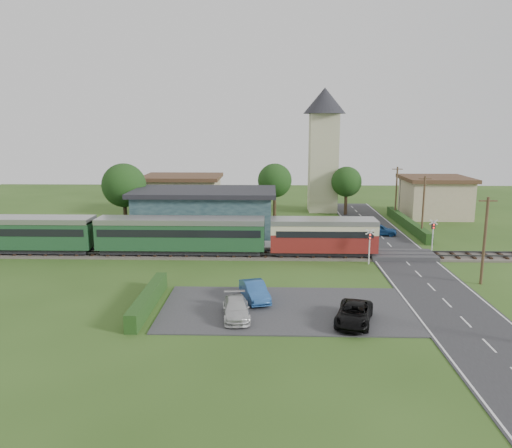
{
  "coord_description": "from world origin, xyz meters",
  "views": [
    {
      "loc": [
        -2.59,
        -44.49,
        12.46
      ],
      "look_at": [
        -4.0,
        4.0,
        2.78
      ],
      "focal_mm": 35.0,
      "sensor_mm": 36.0,
      "label": 1
    }
  ],
  "objects_px": {
    "pedestrian_near": "(250,237)",
    "car_park_blue": "(255,291)",
    "house_west": "(182,194)",
    "house_east": "(435,196)",
    "church_tower": "(324,141)",
    "car_park_silver": "(236,309)",
    "crossing_signal_far": "(433,231)",
    "car_park_dark": "(354,314)",
    "pedestrian_far": "(133,234)",
    "equipment_hut": "(120,231)",
    "train": "(148,234)",
    "station_building": "(205,212)",
    "crossing_signal_near": "(370,241)",
    "car_on_road": "(379,229)"
  },
  "relations": [
    {
      "from": "house_east",
      "to": "crossing_signal_far",
      "type": "height_order",
      "value": "house_east"
    },
    {
      "from": "car_park_dark",
      "to": "crossing_signal_near",
      "type": "bearing_deg",
      "value": 91.0
    },
    {
      "from": "pedestrian_near",
      "to": "crossing_signal_far",
      "type": "bearing_deg",
      "value": 166.22
    },
    {
      "from": "car_park_dark",
      "to": "pedestrian_near",
      "type": "distance_m",
      "value": 20.51
    },
    {
      "from": "house_east",
      "to": "car_park_silver",
      "type": "xyz_separation_m",
      "value": [
        -24.78,
        -37.73,
        -2.11
      ]
    },
    {
      "from": "house_west",
      "to": "car_park_silver",
      "type": "xyz_separation_m",
      "value": [
        10.22,
        -38.73,
        -2.11
      ]
    },
    {
      "from": "church_tower",
      "to": "car_park_silver",
      "type": "distance_m",
      "value": 43.91
    },
    {
      "from": "car_park_dark",
      "to": "car_park_blue",
      "type": "bearing_deg",
      "value": 162.96
    },
    {
      "from": "station_building",
      "to": "pedestrian_far",
      "type": "bearing_deg",
      "value": -138.38
    },
    {
      "from": "house_west",
      "to": "house_east",
      "type": "xyz_separation_m",
      "value": [
        35.0,
        -1.0,
        0.0
      ]
    },
    {
      "from": "equipment_hut",
      "to": "train",
      "type": "xyz_separation_m",
      "value": [
        3.68,
        -3.2,
        0.43
      ]
    },
    {
      "from": "crossing_signal_far",
      "to": "car_park_dark",
      "type": "relative_size",
      "value": 0.72
    },
    {
      "from": "car_park_blue",
      "to": "pedestrian_far",
      "type": "bearing_deg",
      "value": 113.41
    },
    {
      "from": "pedestrian_near",
      "to": "pedestrian_far",
      "type": "xyz_separation_m",
      "value": [
        -12.04,
        0.47,
        0.1
      ]
    },
    {
      "from": "crossing_signal_far",
      "to": "car_park_silver",
      "type": "bearing_deg",
      "value": -135.4
    },
    {
      "from": "church_tower",
      "to": "pedestrian_near",
      "type": "distance_m",
      "value": 26.78
    },
    {
      "from": "house_west",
      "to": "crossing_signal_far",
      "type": "bearing_deg",
      "value": -35.77
    },
    {
      "from": "church_tower",
      "to": "car_park_silver",
      "type": "height_order",
      "value": "church_tower"
    },
    {
      "from": "car_on_road",
      "to": "car_park_silver",
      "type": "bearing_deg",
      "value": 155.45
    },
    {
      "from": "house_west",
      "to": "pedestrian_near",
      "type": "bearing_deg",
      "value": -62.93
    },
    {
      "from": "church_tower",
      "to": "house_east",
      "type": "xyz_separation_m",
      "value": [
        15.0,
        -4.0,
        -7.43
      ]
    },
    {
      "from": "station_building",
      "to": "car_on_road",
      "type": "xyz_separation_m",
      "value": [
        19.83,
        0.56,
        -1.97
      ]
    },
    {
      "from": "train",
      "to": "house_west",
      "type": "height_order",
      "value": "house_west"
    },
    {
      "from": "house_west",
      "to": "car_park_silver",
      "type": "height_order",
      "value": "house_west"
    },
    {
      "from": "train",
      "to": "car_park_silver",
      "type": "distance_m",
      "value": 18.46
    },
    {
      "from": "car_on_road",
      "to": "crossing_signal_far",
      "type": "bearing_deg",
      "value": -146.77
    },
    {
      "from": "equipment_hut",
      "to": "pedestrian_far",
      "type": "height_order",
      "value": "equipment_hut"
    },
    {
      "from": "station_building",
      "to": "crossing_signal_far",
      "type": "bearing_deg",
      "value": -15.63
    },
    {
      "from": "car_park_dark",
      "to": "pedestrian_far",
      "type": "bearing_deg",
      "value": 150.17
    },
    {
      "from": "car_park_blue",
      "to": "pedestrian_near",
      "type": "height_order",
      "value": "pedestrian_near"
    },
    {
      "from": "car_park_blue",
      "to": "pedestrian_near",
      "type": "relative_size",
      "value": 2.37
    },
    {
      "from": "pedestrian_near",
      "to": "car_park_dark",
      "type": "bearing_deg",
      "value": 97.98
    },
    {
      "from": "station_building",
      "to": "house_east",
      "type": "xyz_separation_m",
      "value": [
        30.0,
        13.01,
        0.1
      ]
    },
    {
      "from": "pedestrian_near",
      "to": "car_park_blue",
      "type": "bearing_deg",
      "value": 80.44
    },
    {
      "from": "car_park_silver",
      "to": "crossing_signal_far",
      "type": "bearing_deg",
      "value": 37.73
    },
    {
      "from": "crossing_signal_far",
      "to": "house_west",
      "type": "bearing_deg",
      "value": 144.23
    },
    {
      "from": "house_east",
      "to": "crossing_signal_near",
      "type": "distance_m",
      "value": 27.95
    },
    {
      "from": "house_west",
      "to": "crossing_signal_far",
      "type": "height_order",
      "value": "house_west"
    },
    {
      "from": "church_tower",
      "to": "car_park_dark",
      "type": "xyz_separation_m",
      "value": [
        -2.25,
        -42.5,
        -9.52
      ]
    },
    {
      "from": "equipment_hut",
      "to": "house_east",
      "type": "bearing_deg",
      "value": 26.32
    },
    {
      "from": "equipment_hut",
      "to": "train",
      "type": "height_order",
      "value": "train"
    },
    {
      "from": "equipment_hut",
      "to": "house_west",
      "type": "height_order",
      "value": "house_west"
    },
    {
      "from": "station_building",
      "to": "car_park_dark",
      "type": "height_order",
      "value": "station_building"
    },
    {
      "from": "station_building",
      "to": "equipment_hut",
      "type": "bearing_deg",
      "value": -144.08
    },
    {
      "from": "car_park_blue",
      "to": "pedestrian_near",
      "type": "xyz_separation_m",
      "value": [
        -0.91,
        15.03,
        0.56
      ]
    },
    {
      "from": "house_west",
      "to": "car_park_blue",
      "type": "relative_size",
      "value": 2.64
    },
    {
      "from": "car_on_road",
      "to": "pedestrian_far",
      "type": "bearing_deg",
      "value": 109.18
    },
    {
      "from": "house_east",
      "to": "pedestrian_far",
      "type": "relative_size",
      "value": 4.58
    },
    {
      "from": "pedestrian_near",
      "to": "pedestrian_far",
      "type": "relative_size",
      "value": 0.9
    },
    {
      "from": "house_west",
      "to": "car_park_silver",
      "type": "distance_m",
      "value": 40.11
    }
  ]
}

